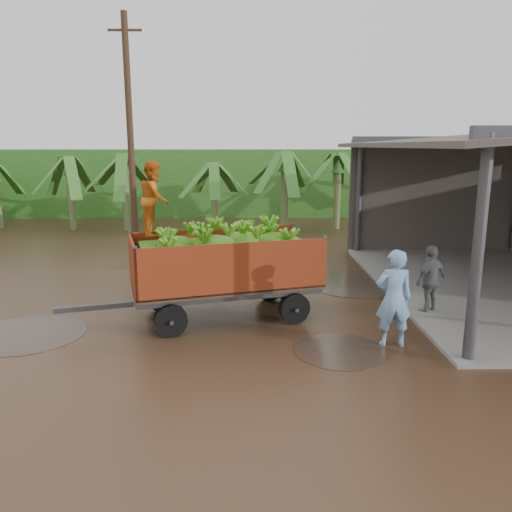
{
  "coord_description": "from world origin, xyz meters",
  "views": [
    {
      "loc": [
        1.39,
        -11.96,
        3.79
      ],
      "look_at": [
        1.55,
        -0.69,
        1.29
      ],
      "focal_mm": 35.0,
      "sensor_mm": 36.0,
      "label": 1
    }
  ],
  "objects_px": {
    "man_blue": "(394,298)",
    "man_grey": "(431,280)",
    "utility_pole": "(130,133)",
    "banana_trailer": "(222,263)"
  },
  "relations": [
    {
      "from": "man_blue",
      "to": "man_grey",
      "type": "xyz_separation_m",
      "value": [
        1.38,
        1.83,
        -0.15
      ]
    },
    {
      "from": "man_grey",
      "to": "utility_pole",
      "type": "height_order",
      "value": "utility_pole"
    },
    {
      "from": "banana_trailer",
      "to": "utility_pole",
      "type": "xyz_separation_m",
      "value": [
        -3.76,
        8.16,
        3.01
      ]
    },
    {
      "from": "man_grey",
      "to": "utility_pole",
      "type": "relative_size",
      "value": 0.19
    },
    {
      "from": "man_blue",
      "to": "utility_pole",
      "type": "height_order",
      "value": "utility_pole"
    },
    {
      "from": "banana_trailer",
      "to": "man_grey",
      "type": "relative_size",
      "value": 3.53
    },
    {
      "from": "banana_trailer",
      "to": "man_blue",
      "type": "distance_m",
      "value": 3.77
    },
    {
      "from": "banana_trailer",
      "to": "man_grey",
      "type": "xyz_separation_m",
      "value": [
        4.72,
        0.12,
        -0.44
      ]
    },
    {
      "from": "man_blue",
      "to": "utility_pole",
      "type": "bearing_deg",
      "value": -54.11
    },
    {
      "from": "man_grey",
      "to": "utility_pole",
      "type": "bearing_deg",
      "value": -76.57
    }
  ]
}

